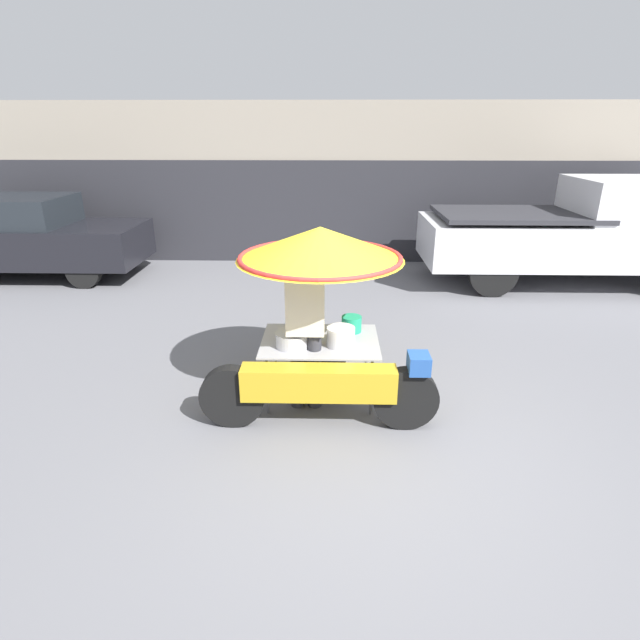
{
  "coord_description": "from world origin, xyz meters",
  "views": [
    {
      "loc": [
        -0.38,
        -3.83,
        2.79
      ],
      "look_at": [
        -0.49,
        0.97,
        0.91
      ],
      "focal_mm": 28.0,
      "sensor_mm": 36.0,
      "label": 1
    }
  ],
  "objects_px": {
    "vendor_person": "(305,322)",
    "pickup_truck": "(580,233)",
    "parked_car": "(25,237)",
    "vendor_motorcycle_cart": "(321,278)"
  },
  "relations": [
    {
      "from": "vendor_person",
      "to": "pickup_truck",
      "type": "bearing_deg",
      "value": 43.43
    },
    {
      "from": "parked_car",
      "to": "pickup_truck",
      "type": "bearing_deg",
      "value": -1.22
    },
    {
      "from": "vendor_person",
      "to": "pickup_truck",
      "type": "height_order",
      "value": "pickup_truck"
    },
    {
      "from": "vendor_motorcycle_cart",
      "to": "vendor_person",
      "type": "height_order",
      "value": "vendor_motorcycle_cart"
    },
    {
      "from": "vendor_motorcycle_cart",
      "to": "pickup_truck",
      "type": "distance_m",
      "value": 6.41
    },
    {
      "from": "pickup_truck",
      "to": "vendor_motorcycle_cart",
      "type": "bearing_deg",
      "value": -136.55
    },
    {
      "from": "vendor_motorcycle_cart",
      "to": "vendor_person",
      "type": "bearing_deg",
      "value": -137.29
    },
    {
      "from": "pickup_truck",
      "to": "parked_car",
      "type": "bearing_deg",
      "value": 178.78
    },
    {
      "from": "parked_car",
      "to": "vendor_motorcycle_cart",
      "type": "bearing_deg",
      "value": -38.55
    },
    {
      "from": "vendor_person",
      "to": "vendor_motorcycle_cart",
      "type": "bearing_deg",
      "value": 42.71
    }
  ]
}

